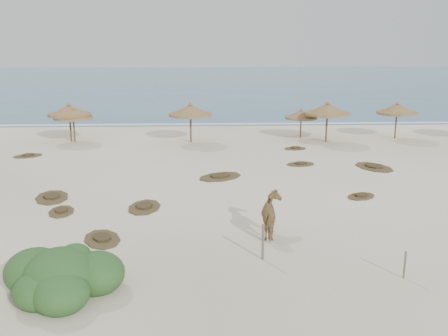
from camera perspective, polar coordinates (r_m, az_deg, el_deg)
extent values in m
plane|color=white|center=(21.00, -4.74, -6.71)|extent=(160.00, 160.00, 0.00)
cube|color=#2C6285|center=(94.88, -2.93, 9.87)|extent=(200.00, 100.00, 0.01)
cube|color=silver|center=(46.20, -3.46, 5.01)|extent=(70.00, 0.60, 0.01)
cylinder|color=brown|center=(39.92, -17.15, 4.53)|extent=(0.13, 0.13, 2.25)
cylinder|color=olive|center=(39.78, -17.25, 5.85)|extent=(3.56, 3.56, 0.19)
cone|color=olive|center=(39.74, -17.28, 6.35)|extent=(3.44, 3.44, 0.80)
cone|color=olive|center=(39.68, -17.34, 7.04)|extent=(0.39, 0.39, 0.24)
cylinder|color=brown|center=(39.52, -16.76, 4.30)|extent=(0.12, 0.12, 2.03)
cylinder|color=olive|center=(39.39, -16.85, 5.51)|extent=(3.85, 3.85, 0.17)
cone|color=olive|center=(39.35, -16.88, 5.97)|extent=(3.72, 3.72, 0.73)
cone|color=olive|center=(39.29, -16.93, 6.60)|extent=(0.35, 0.35, 0.21)
cylinder|color=brown|center=(37.90, -3.82, 4.68)|extent=(0.13, 0.13, 2.30)
cylinder|color=olive|center=(37.75, -3.84, 6.11)|extent=(3.47, 3.47, 0.20)
cone|color=olive|center=(37.70, -3.85, 6.65)|extent=(3.35, 3.35, 0.82)
cone|color=olive|center=(37.64, -3.87, 7.40)|extent=(0.40, 0.40, 0.24)
cylinder|color=brown|center=(39.84, 8.76, 4.65)|extent=(0.10, 0.10, 1.79)
cylinder|color=olive|center=(39.73, 8.80, 5.71)|extent=(3.32, 3.32, 0.15)
cone|color=olive|center=(39.69, 8.82, 6.11)|extent=(3.21, 3.21, 0.64)
cone|color=olive|center=(39.63, 8.84, 6.66)|extent=(0.31, 0.31, 0.19)
cylinder|color=brown|center=(38.69, 11.64, 4.67)|extent=(0.14, 0.14, 2.37)
cylinder|color=olive|center=(38.54, 11.72, 6.10)|extent=(4.08, 4.08, 0.20)
cone|color=olive|center=(38.49, 11.75, 6.65)|extent=(3.94, 3.94, 0.85)
cone|color=olive|center=(38.43, 11.78, 7.40)|extent=(0.41, 0.41, 0.25)
cylinder|color=brown|center=(41.58, 19.05, 4.73)|extent=(0.13, 0.13, 2.21)
cylinder|color=olive|center=(41.45, 19.15, 5.98)|extent=(3.82, 3.82, 0.19)
cone|color=olive|center=(41.40, 19.19, 6.45)|extent=(3.69, 3.69, 0.79)
cone|color=olive|center=(41.35, 19.25, 7.10)|extent=(0.38, 0.38, 0.23)
imported|color=#9C7A47|center=(19.84, 5.62, -5.43)|extent=(0.97, 2.02, 1.68)
cylinder|color=#6D6352|center=(17.80, 4.48, -8.42)|extent=(0.12, 0.12, 1.32)
cylinder|color=#6D6352|center=(17.53, 19.96, -10.35)|extent=(0.08, 0.08, 0.94)
ellipsoid|color=#345A26|center=(16.27, -18.21, -11.61)|extent=(2.24, 2.24, 1.68)
ellipsoid|color=#345A26|center=(16.37, -14.40, -11.59)|extent=(1.79, 1.79, 1.34)
ellipsoid|color=#345A26|center=(16.94, -20.75, -10.98)|extent=(1.90, 1.90, 1.42)
ellipsoid|color=#345A26|center=(15.62, -18.13, -13.44)|extent=(1.68, 1.68, 1.26)
ellipsoid|color=#345A26|center=(16.01, -20.28, -13.01)|extent=(1.56, 1.56, 1.17)
ellipsoid|color=#345A26|center=(17.08, -15.04, -10.91)|extent=(1.34, 1.34, 1.01)
ellipsoid|color=#345A26|center=(16.51, -16.66, -9.60)|extent=(1.01, 1.01, 0.75)
ellipsoid|color=#345A26|center=(16.28, -19.38, -9.97)|extent=(0.89, 0.89, 0.67)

